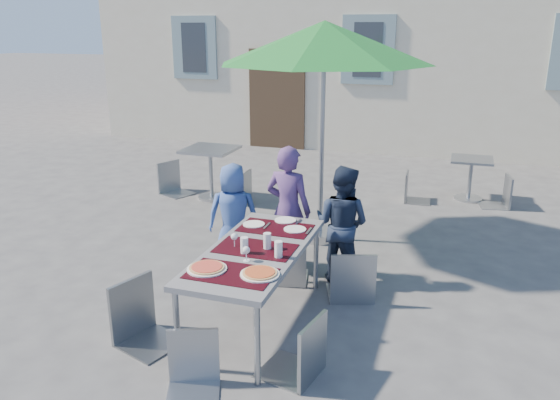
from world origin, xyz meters
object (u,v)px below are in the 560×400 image
(dining_table, at_px, (256,254))
(chair_1, at_px, (286,231))
(chair_5, at_px, (191,330))
(patio_umbrella, at_px, (324,44))
(bg_chair_l_0, at_px, (172,159))
(bg_chair_r_1, at_px, (503,173))
(child_2, at_px, (342,224))
(child_0, at_px, (233,215))
(bg_chair_r_0, at_px, (240,168))
(chair_3, at_px, (137,275))
(chair_2, at_px, (353,245))
(cafe_table_0, at_px, (211,162))
(pizza_near_right, at_px, (260,273))
(cafe_table_1, at_px, (471,173))
(bg_chair_l_1, at_px, (414,170))
(child_1, at_px, (288,210))
(pizza_near_left, at_px, (207,268))
(chair_4, at_px, (301,311))
(chair_0, at_px, (240,230))

(dining_table, height_order, chair_1, chair_1)
(chair_5, height_order, patio_umbrella, patio_umbrella)
(bg_chair_l_0, relative_size, bg_chair_r_1, 1.08)
(child_2, bearing_deg, child_0, 13.43)
(patio_umbrella, height_order, bg_chair_r_0, patio_umbrella)
(child_0, relative_size, chair_3, 1.13)
(bg_chair_r_1, bearing_deg, chair_2, -112.97)
(cafe_table_0, bearing_deg, pizza_near_right, -59.56)
(cafe_table_1, relative_size, bg_chair_l_1, 0.76)
(bg_chair_l_1, bearing_deg, dining_table, -103.17)
(child_1, distance_m, bg_chair_r_1, 4.04)
(cafe_table_0, xyz_separation_m, bg_chair_r_0, (0.51, 0.01, -0.06))
(pizza_near_left, height_order, chair_2, chair_2)
(chair_5, xyz_separation_m, bg_chair_r_0, (-1.47, 4.51, 0.03))
(pizza_near_left, xyz_separation_m, child_2, (0.75, 1.72, -0.13))
(pizza_near_left, xyz_separation_m, chair_5, (0.11, -0.53, -0.25))
(child_1, bearing_deg, chair_2, 158.10)
(cafe_table_1, bearing_deg, chair_2, -105.76)
(chair_1, bearing_deg, chair_3, -119.76)
(pizza_near_left, xyz_separation_m, bg_chair_r_0, (-1.36, 3.98, -0.23))
(bg_chair_r_0, bearing_deg, cafe_table_1, 20.03)
(chair_1, bearing_deg, chair_4, -68.09)
(chair_1, bearing_deg, patio_umbrella, 88.92)
(dining_table, relative_size, chair_1, 1.82)
(dining_table, distance_m, bg_chair_r_1, 5.02)
(pizza_near_left, xyz_separation_m, bg_chair_l_1, (1.22, 4.85, -0.25))
(chair_3, height_order, chair_5, chair_3)
(chair_2, xyz_separation_m, bg_chair_r_0, (-2.32, 2.69, -0.06))
(chair_2, height_order, cafe_table_1, chair_2)
(chair_3, bearing_deg, bg_chair_r_1, 57.83)
(chair_1, distance_m, patio_umbrella, 2.31)
(cafe_table_0, bearing_deg, bg_chair_l_1, 15.96)
(patio_umbrella, height_order, bg_chair_l_0, patio_umbrella)
(chair_0, distance_m, cafe_table_0, 2.80)
(chair_3, height_order, bg_chair_l_0, chair_3)
(chair_3, height_order, bg_chair_r_0, chair_3)
(bg_chair_l_0, bearing_deg, chair_3, -64.36)
(bg_chair_r_1, bearing_deg, child_2, -118.57)
(bg_chair_l_0, bearing_deg, bg_chair_r_1, 10.55)
(child_0, xyz_separation_m, chair_4, (1.35, -1.84, -0.02))
(chair_1, xyz_separation_m, patio_umbrella, (0.03, 1.37, 1.86))
(pizza_near_right, relative_size, chair_3, 0.30)
(child_1, distance_m, chair_1, 0.34)
(child_0, distance_m, chair_0, 0.21)
(chair_2, bearing_deg, chair_3, -140.24)
(child_2, relative_size, bg_chair_l_0, 1.28)
(pizza_near_right, relative_size, patio_umbrella, 0.12)
(chair_2, bearing_deg, bg_chair_r_1, 67.03)
(child_1, bearing_deg, cafe_table_1, -111.33)
(pizza_near_left, xyz_separation_m, chair_1, (0.21, 1.44, -0.17))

